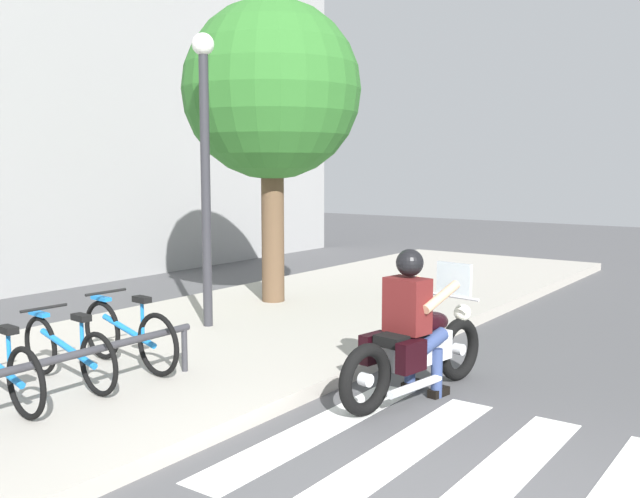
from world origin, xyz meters
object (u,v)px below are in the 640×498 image
bicycle_5 (129,334)px  street_lamp (205,154)px  rider (412,313)px  motorcycle (417,349)px  tree_near_rack (272,92)px  bicycle_4 (68,351)px

bicycle_5 → street_lamp: 2.74m
rider → motorcycle: bearing=-11.3°
motorcycle → street_lamp: (0.54, 3.34, 1.91)m
street_lamp → tree_near_rack: bearing=12.4°
bicycle_4 → bicycle_5: (0.72, -0.00, 0.02)m
motorcycle → rider: size_ratio=1.47×
bicycle_5 → tree_near_rack: size_ratio=0.34×
bicycle_4 → tree_near_rack: bearing=14.2°
bicycle_5 → tree_near_rack: 4.77m
motorcycle → street_lamp: street_lamp is taller
bicycle_5 → tree_near_rack: tree_near_rack is taller
motorcycle → bicycle_5: motorcycle is taller
rider → bicycle_5: (-1.25, 2.61, -0.33)m
motorcycle → tree_near_rack: size_ratio=0.45×
tree_near_rack → motorcycle: bearing=-122.3°
bicycle_4 → motorcycle: bearing=-52.2°
motorcycle → bicycle_4: size_ratio=1.32×
rider → tree_near_rack: size_ratio=0.31×
rider → tree_near_rack: 5.10m
motorcycle → tree_near_rack: 5.26m
motorcycle → bicycle_5: 2.94m
motorcycle → street_lamp: size_ratio=0.55×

